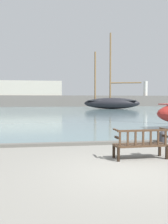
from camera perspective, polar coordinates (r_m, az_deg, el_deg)
ground_plane at (r=6.47m, az=10.23°, el=-13.40°), size 160.00×160.00×0.00m
harbor_water at (r=49.95m, az=-6.39°, el=0.84°), size 100.00×80.00×0.08m
quay_edge_kerb at (r=10.09m, az=3.06°, el=-7.11°), size 40.00×0.30×0.12m
park_bench at (r=7.83m, az=12.81°, el=-7.04°), size 1.62×0.57×0.92m
sailboat_outer_port at (r=46.11m, az=6.28°, el=2.24°), size 10.59×5.97×13.81m
mooring_bollard at (r=10.61m, az=17.50°, el=-5.49°), size 0.30×0.30×0.53m
far_breakwater at (r=61.17m, az=-7.87°, el=3.12°), size 58.63×2.40×6.50m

